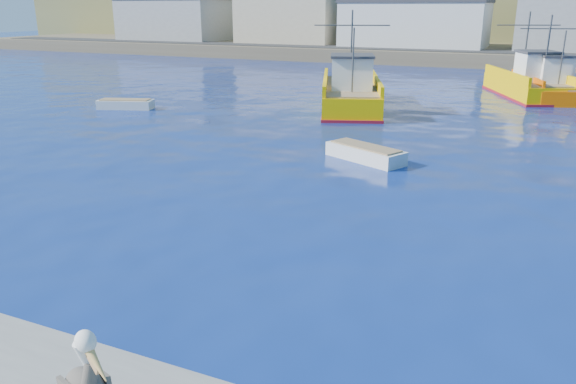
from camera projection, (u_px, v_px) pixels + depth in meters
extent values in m
plane|color=#07155C|center=(212.00, 302.00, 13.25)|extent=(260.00, 260.00, 0.00)
cube|color=brown|center=(496.00, 52.00, 75.25)|extent=(160.00, 30.00, 1.60)
cube|color=brown|center=(513.00, 11.00, 96.10)|extent=(180.00, 40.00, 14.00)
cube|color=#2D2D2D|center=(488.00, 52.00, 65.47)|extent=(150.00, 5.00, 0.10)
cube|color=gray|center=(175.00, 20.00, 88.56)|extent=(16.00, 10.00, 6.00)
cube|color=tan|center=(291.00, 18.00, 80.56)|extent=(14.00, 9.00, 7.00)
cube|color=silver|center=(415.00, 25.00, 73.73)|extent=(18.00, 11.00, 5.50)
cube|color=#333338|center=(417.00, 0.00, 72.77)|extent=(18.36, 11.22, 0.60)
cube|color=#F4BC00|center=(350.00, 97.00, 38.57)|extent=(7.18, 11.59, 1.43)
cube|color=#F4BC00|center=(376.00, 82.00, 38.10)|extent=(3.87, 10.21, 0.70)
cube|color=#F4BC00|center=(325.00, 81.00, 38.36)|extent=(3.87, 10.21, 0.70)
cube|color=maroon|center=(350.00, 107.00, 38.77)|extent=(7.33, 11.82, 0.25)
cube|color=#8C7251|center=(350.00, 86.00, 38.33)|extent=(6.76, 11.08, 0.10)
cube|color=white|center=(352.00, 73.00, 36.43)|extent=(3.35, 3.46, 2.00)
cube|color=#333338|center=(352.00, 56.00, 36.09)|extent=(3.63, 3.83, 0.15)
cylinder|color=#4C4C4C|center=(351.00, 48.00, 38.60)|extent=(0.15, 0.15, 5.00)
cylinder|color=#4C4C4C|center=(353.00, 61.00, 34.59)|extent=(0.13, 0.13, 4.00)
cylinder|color=#4C4C4C|center=(352.00, 25.00, 38.13)|extent=(4.85, 1.82, 0.08)
cube|color=#F4BC00|center=(526.00, 88.00, 43.41)|extent=(7.01, 10.50, 1.29)
cube|color=#F4BC00|center=(548.00, 75.00, 43.05)|extent=(3.96, 9.07, 0.70)
cube|color=#F4BC00|center=(506.00, 75.00, 43.14)|extent=(3.96, 9.07, 0.70)
cube|color=maroon|center=(524.00, 96.00, 43.60)|extent=(7.15, 10.71, 0.25)
cube|color=#8C7251|center=(527.00, 79.00, 43.19)|extent=(6.61, 10.03, 0.10)
cube|color=white|center=(536.00, 67.00, 41.44)|extent=(3.18, 3.22, 2.00)
cube|color=#333338|center=(538.00, 52.00, 41.10)|extent=(3.45, 3.56, 0.15)
cylinder|color=#4C4C4C|center=(526.00, 45.00, 43.36)|extent=(0.16, 0.16, 5.00)
cylinder|color=#4C4C4C|center=(546.00, 56.00, 39.75)|extent=(0.13, 0.13, 4.00)
cylinder|color=#4C4C4C|center=(529.00, 25.00, 42.89)|extent=(4.47, 1.93, 0.08)
cube|color=#F25F02|center=(545.00, 91.00, 42.45)|extent=(5.51, 8.80, 1.07)
cube|color=#F25F02|center=(567.00, 80.00, 42.02)|extent=(2.70, 7.74, 0.70)
cube|color=#F25F02|center=(527.00, 79.00, 42.33)|extent=(2.70, 7.74, 0.70)
cube|color=#8C7251|center=(546.00, 84.00, 42.27)|extent=(5.17, 8.41, 0.10)
cube|color=white|center=(554.00, 71.00, 40.77)|extent=(2.70, 2.64, 2.00)
cube|color=#333338|center=(556.00, 56.00, 40.43)|extent=(2.93, 2.92, 0.15)
cylinder|color=#4C4C4C|center=(548.00, 49.00, 42.28)|extent=(0.15, 0.15, 5.00)
cylinder|color=#4C4C4C|center=(562.00, 60.00, 39.32)|extent=(0.13, 0.13, 4.00)
cylinder|color=#4C4C4C|center=(550.00, 29.00, 41.81)|extent=(4.14, 1.43, 0.08)
cube|color=silver|center=(126.00, 105.00, 38.26)|extent=(3.90, 2.41, 0.74)
cube|color=#8C7251|center=(125.00, 100.00, 38.14)|extent=(3.46, 2.03, 0.07)
cube|color=silver|center=(365.00, 155.00, 25.42)|extent=(4.00, 2.83, 0.76)
cube|color=#8C7251|center=(366.00, 146.00, 25.29)|extent=(3.54, 2.41, 0.08)
cube|color=#38332D|center=(101.00, 380.00, 8.69)|extent=(0.70, 0.35, 0.47)
cube|color=#38332D|center=(75.00, 382.00, 8.83)|extent=(0.30, 0.26, 0.14)
cylinder|color=#38332D|center=(90.00, 377.00, 8.26)|extent=(0.33, 0.40, 0.51)
cylinder|color=white|center=(85.00, 353.00, 8.18)|extent=(0.32, 0.39, 0.48)
ellipsoid|color=white|center=(85.00, 341.00, 8.05)|extent=(0.47, 0.42, 0.32)
cone|color=gold|center=(96.00, 363.00, 7.91)|extent=(0.66, 0.40, 0.45)
cube|color=tan|center=(93.00, 362.00, 8.01)|extent=(0.39, 0.21, 0.28)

